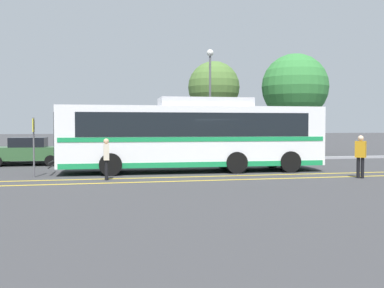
{
  "coord_description": "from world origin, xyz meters",
  "views": [
    {
      "loc": [
        -5.68,
        -20.81,
        2.18
      ],
      "look_at": [
        -1.12,
        0.13,
        1.32
      ],
      "focal_mm": 42.0,
      "sensor_mm": 36.0,
      "label": 1
    }
  ],
  "objects_px": {
    "parked_car_1": "(27,151)",
    "street_lamp": "(210,86)",
    "pedestrian_0": "(361,154)",
    "tree_1": "(214,87)",
    "transit_bus": "(192,134)",
    "bus_stop_sign": "(34,140)",
    "tree_0": "(295,87)",
    "pedestrian_1": "(106,157)"
  },
  "relations": [
    {
      "from": "bus_stop_sign",
      "to": "tree_1",
      "type": "height_order",
      "value": "tree_1"
    },
    {
      "from": "transit_bus",
      "to": "parked_car_1",
      "type": "distance_m",
      "value": 9.9
    },
    {
      "from": "tree_1",
      "to": "pedestrian_1",
      "type": "bearing_deg",
      "value": -120.83
    },
    {
      "from": "transit_bus",
      "to": "tree_1",
      "type": "bearing_deg",
      "value": -17.98
    },
    {
      "from": "bus_stop_sign",
      "to": "parked_car_1",
      "type": "bearing_deg",
      "value": 12.45
    },
    {
      "from": "parked_car_1",
      "to": "tree_0",
      "type": "bearing_deg",
      "value": -71.35
    },
    {
      "from": "parked_car_1",
      "to": "tree_0",
      "type": "xyz_separation_m",
      "value": [
        18.67,
        5.61,
        4.38
      ]
    },
    {
      "from": "pedestrian_0",
      "to": "bus_stop_sign",
      "type": "xyz_separation_m",
      "value": [
        -13.38,
        3.31,
        0.58
      ]
    },
    {
      "from": "pedestrian_0",
      "to": "pedestrian_1",
      "type": "relative_size",
      "value": 1.07
    },
    {
      "from": "pedestrian_0",
      "to": "bus_stop_sign",
      "type": "relative_size",
      "value": 0.7
    },
    {
      "from": "bus_stop_sign",
      "to": "tree_0",
      "type": "bearing_deg",
      "value": -53.84
    },
    {
      "from": "street_lamp",
      "to": "transit_bus",
      "type": "bearing_deg",
      "value": -110.65
    },
    {
      "from": "tree_0",
      "to": "pedestrian_0",
      "type": "bearing_deg",
      "value": -105.3
    },
    {
      "from": "bus_stop_sign",
      "to": "tree_1",
      "type": "bearing_deg",
      "value": -40.92
    },
    {
      "from": "parked_car_1",
      "to": "tree_0",
      "type": "distance_m",
      "value": 19.99
    },
    {
      "from": "parked_car_1",
      "to": "pedestrian_1",
      "type": "height_order",
      "value": "pedestrian_1"
    },
    {
      "from": "pedestrian_0",
      "to": "tree_0",
      "type": "bearing_deg",
      "value": 120.93
    },
    {
      "from": "bus_stop_sign",
      "to": "street_lamp",
      "type": "relative_size",
      "value": 0.36
    },
    {
      "from": "pedestrian_0",
      "to": "bus_stop_sign",
      "type": "height_order",
      "value": "bus_stop_sign"
    },
    {
      "from": "transit_bus",
      "to": "pedestrian_0",
      "type": "xyz_separation_m",
      "value": [
        6.27,
        -4.19,
        -0.75
      ]
    },
    {
      "from": "street_lamp",
      "to": "tree_0",
      "type": "xyz_separation_m",
      "value": [
        7.6,
        3.5,
        0.36
      ]
    },
    {
      "from": "pedestrian_0",
      "to": "bus_stop_sign",
      "type": "distance_m",
      "value": 13.79
    },
    {
      "from": "pedestrian_0",
      "to": "tree_1",
      "type": "xyz_separation_m",
      "value": [
        -2.23,
        15.27,
        4.0
      ]
    },
    {
      "from": "bus_stop_sign",
      "to": "street_lamp",
      "type": "bearing_deg",
      "value": -47.81
    },
    {
      "from": "transit_bus",
      "to": "bus_stop_sign",
      "type": "distance_m",
      "value": 7.16
    },
    {
      "from": "tree_1",
      "to": "transit_bus",
      "type": "bearing_deg",
      "value": -110.04
    },
    {
      "from": "pedestrian_1",
      "to": "street_lamp",
      "type": "height_order",
      "value": "street_lamp"
    },
    {
      "from": "street_lamp",
      "to": "tree_1",
      "type": "bearing_deg",
      "value": 71.24
    },
    {
      "from": "bus_stop_sign",
      "to": "tree_0",
      "type": "height_order",
      "value": "tree_0"
    },
    {
      "from": "transit_bus",
      "to": "tree_0",
      "type": "relative_size",
      "value": 1.66
    },
    {
      "from": "parked_car_1",
      "to": "pedestrian_1",
      "type": "bearing_deg",
      "value": -150.62
    },
    {
      "from": "pedestrian_0",
      "to": "parked_car_1",
      "type": "bearing_deg",
      "value": -167.12
    },
    {
      "from": "transit_bus",
      "to": "tree_0",
      "type": "xyz_separation_m",
      "value": [
        10.42,
        10.98,
        3.38
      ]
    },
    {
      "from": "pedestrian_1",
      "to": "street_lamp",
      "type": "xyz_separation_m",
      "value": [
        6.94,
        10.07,
        3.85
      ]
    },
    {
      "from": "parked_car_1",
      "to": "street_lamp",
      "type": "distance_m",
      "value": 11.97
    },
    {
      "from": "tree_0",
      "to": "bus_stop_sign",
      "type": "bearing_deg",
      "value": -145.91
    },
    {
      "from": "pedestrian_1",
      "to": "tree_1",
      "type": "xyz_separation_m",
      "value": [
        8.16,
        13.67,
        4.08
      ]
    },
    {
      "from": "pedestrian_0",
      "to": "tree_1",
      "type": "relative_size",
      "value": 0.26
    },
    {
      "from": "pedestrian_0",
      "to": "tree_1",
      "type": "distance_m",
      "value": 15.94
    },
    {
      "from": "transit_bus",
      "to": "street_lamp",
      "type": "xyz_separation_m",
      "value": [
        2.82,
        7.48,
        3.02
      ]
    },
    {
      "from": "pedestrian_0",
      "to": "tree_1",
      "type": "height_order",
      "value": "tree_1"
    },
    {
      "from": "bus_stop_sign",
      "to": "street_lamp",
      "type": "xyz_separation_m",
      "value": [
        9.93,
        8.37,
        3.2
      ]
    }
  ]
}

